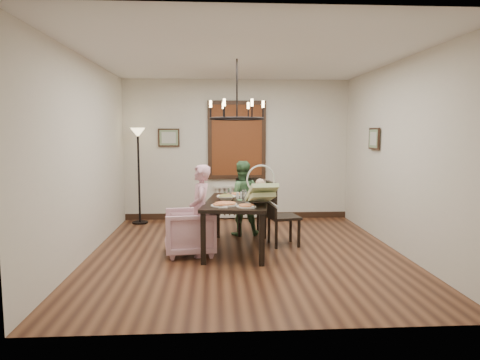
{
  "coord_description": "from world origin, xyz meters",
  "views": [
    {
      "loc": [
        -0.44,
        -6.1,
        1.75
      ],
      "look_at": [
        -0.07,
        0.19,
        1.05
      ],
      "focal_mm": 32.0,
      "sensor_mm": 36.0,
      "label": 1
    }
  ],
  "objects": [
    {
      "name": "radiator",
      "position": [
        0.0,
        2.48,
        0.35
      ],
      "size": [
        0.92,
        0.12,
        0.62
      ],
      "primitive_type": null,
      "color": "silver",
      "rests_on": "room_shell"
    },
    {
      "name": "picture_right",
      "position": [
        2.21,
        0.9,
        1.65
      ],
      "size": [
        0.03,
        0.42,
        0.36
      ],
      "primitive_type": "cube",
      "rotation": [
        0.0,
        0.0,
        1.57
      ],
      "color": "black",
      "rests_on": "room_shell"
    },
    {
      "name": "chair_far",
      "position": [
        0.14,
        1.13,
        0.49
      ],
      "size": [
        0.43,
        0.43,
        0.98
      ],
      "primitive_type": null,
      "rotation": [
        0.0,
        0.0,
        0.01
      ],
      "color": "black",
      "rests_on": "room_shell"
    },
    {
      "name": "pizza_platter",
      "position": [
        -0.3,
        -0.26,
        0.77
      ],
      "size": [
        0.33,
        0.33,
        0.04
      ],
      "primitive_type": "cylinder",
      "color": "tan",
      "rests_on": "dining_table"
    },
    {
      "name": "dining_table",
      "position": [
        -0.12,
        0.14,
        0.66
      ],
      "size": [
        1.1,
        1.7,
        0.75
      ],
      "rotation": [
        0.0,
        0.0,
        -0.14
      ],
      "color": "black",
      "rests_on": "room_shell"
    },
    {
      "name": "room_shell",
      "position": [
        0.0,
        0.37,
        1.4
      ],
      "size": [
        4.51,
        5.0,
        2.81
      ],
      "color": "brown",
      "rests_on": "ground"
    },
    {
      "name": "chandelier",
      "position": [
        -0.12,
        0.14,
        1.95
      ],
      "size": [
        0.8,
        0.8,
        0.04
      ],
      "primitive_type": "torus",
      "color": "black",
      "rests_on": "room_shell"
    },
    {
      "name": "baby_bouncer",
      "position": [
        0.19,
        -0.28,
        0.94
      ],
      "size": [
        0.49,
        0.64,
        0.39
      ],
      "primitive_type": null,
      "rotation": [
        0.0,
        0.0,
        0.11
      ],
      "color": "beige",
      "rests_on": "dining_table"
    },
    {
      "name": "floor_lamp",
      "position": [
        -1.9,
        2.15,
        0.9
      ],
      "size": [
        0.3,
        0.3,
        1.8
      ],
      "primitive_type": null,
      "color": "black",
      "rests_on": "room_shell"
    },
    {
      "name": "armchair",
      "position": [
        -0.81,
        -0.03,
        0.32
      ],
      "size": [
        0.79,
        0.77,
        0.65
      ],
      "primitive_type": "imported",
      "rotation": [
        0.0,
        0.0,
        -1.46
      ],
      "color": "#E3ADC5",
      "rests_on": "room_shell"
    },
    {
      "name": "salad_bowl",
      "position": [
        -0.28,
        0.19,
        0.79
      ],
      "size": [
        0.33,
        0.33,
        0.08
      ],
      "primitive_type": "imported",
      "color": "white",
      "rests_on": "dining_table"
    },
    {
      "name": "drinking_glass",
      "position": [
        -0.01,
        0.1,
        0.82
      ],
      "size": [
        0.07,
        0.07,
        0.15
      ],
      "primitive_type": "cylinder",
      "color": "silver",
      "rests_on": "dining_table"
    },
    {
      "name": "elderly_woman",
      "position": [
        -0.65,
        -0.12,
        0.54
      ],
      "size": [
        0.27,
        0.4,
        1.08
      ],
      "primitive_type": "imported",
      "rotation": [
        0.0,
        0.0,
        -1.54
      ],
      "color": "#DC9BAD",
      "rests_on": "room_shell"
    },
    {
      "name": "window_blinds",
      "position": [
        0.0,
        2.46,
        1.6
      ],
      "size": [
        1.0,
        0.03,
        1.4
      ],
      "primitive_type": "cube",
      "color": "brown",
      "rests_on": "room_shell"
    },
    {
      "name": "chair_right",
      "position": [
        0.62,
        0.38,
        0.51
      ],
      "size": [
        0.52,
        0.52,
        1.01
      ],
      "primitive_type": null,
      "rotation": [
        0.0,
        0.0,
        1.75
      ],
      "color": "black",
      "rests_on": "room_shell"
    },
    {
      "name": "seated_man",
      "position": [
        0.01,
        1.1,
        0.53
      ],
      "size": [
        0.54,
        0.44,
        1.06
      ],
      "primitive_type": "imported",
      "rotation": [
        0.0,
        0.0,
        3.22
      ],
      "color": "#426E41",
      "rests_on": "room_shell"
    },
    {
      "name": "picture_back",
      "position": [
        -1.35,
        2.47,
        1.65
      ],
      "size": [
        0.42,
        0.03,
        0.36
      ],
      "primitive_type": "cube",
      "color": "black",
      "rests_on": "room_shell"
    }
  ]
}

